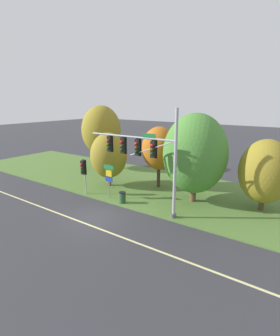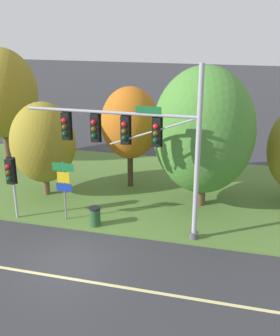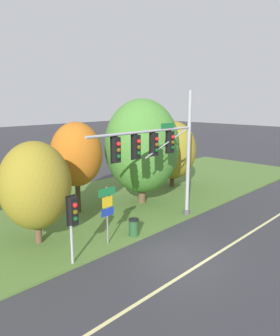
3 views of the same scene
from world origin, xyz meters
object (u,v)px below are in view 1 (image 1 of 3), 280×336
(traffic_signal_mast, at_px, (144,153))
(trash_bin, at_px, (122,197))
(route_sign_post, at_px, (109,176))
(tree_left_of_mast, at_px, (109,156))
(tree_nearest_road, at_px, (101,130))
(tree_behind_signpost, at_px, (159,148))
(tree_mid_verge, at_px, (195,154))
(pedestrian_signal_near_kerb, at_px, (83,169))
(tree_tall_centre, at_px, (265,172))

(traffic_signal_mast, distance_m, trash_bin, 4.50)
(route_sign_post, height_order, tree_left_of_mast, tree_left_of_mast)
(trash_bin, bearing_deg, tree_nearest_road, 140.86)
(route_sign_post, xyz_separation_m, tree_behind_signpost, (1.81, 5.04, 1.79))
(traffic_signal_mast, bearing_deg, tree_mid_verge, 58.04)
(pedestrian_signal_near_kerb, relative_size, tree_left_of_mast, 0.61)
(tree_mid_verge, relative_size, tree_tall_centre, 1.33)
(tree_left_of_mast, bearing_deg, tree_tall_centre, 8.94)
(pedestrian_signal_near_kerb, bearing_deg, trash_bin, 5.15)
(tree_tall_centre, height_order, trash_bin, tree_tall_centre)
(tree_tall_centre, xyz_separation_m, trash_bin, (-9.52, -4.98, -2.57))
(tree_behind_signpost, xyz_separation_m, tree_mid_verge, (4.29, -1.57, 0.25))
(tree_nearest_road, relative_size, tree_mid_verge, 1.05)
(tree_tall_centre, bearing_deg, pedestrian_signal_near_kerb, -158.48)
(tree_nearest_road, relative_size, trash_bin, 8.15)
(tree_nearest_road, bearing_deg, tree_tall_centre, -7.56)
(tree_tall_centre, bearing_deg, tree_behind_signpost, 178.19)
(pedestrian_signal_near_kerb, distance_m, trash_bin, 4.42)
(route_sign_post, bearing_deg, tree_nearest_road, 136.28)
(tree_mid_verge, bearing_deg, tree_nearest_road, 164.63)
(tree_left_of_mast, distance_m, tree_tall_centre, 13.64)
(tree_nearest_road, xyz_separation_m, tree_behind_signpost, (9.37, -2.18, -0.89))
(tree_nearest_road, distance_m, trash_bin, 12.53)
(traffic_signal_mast, distance_m, route_sign_post, 4.50)
(trash_bin, bearing_deg, traffic_signal_mast, -1.10)
(pedestrian_signal_near_kerb, distance_m, tree_left_of_mast, 3.30)
(route_sign_post, relative_size, tree_mid_verge, 0.41)
(tree_behind_signpost, bearing_deg, traffic_signal_mast, -69.84)
(trash_bin, bearing_deg, tree_mid_verge, 39.48)
(pedestrian_signal_near_kerb, bearing_deg, traffic_signal_mast, 2.97)
(tree_mid_verge, distance_m, trash_bin, 6.81)
(tree_tall_centre, bearing_deg, traffic_signal_mast, -145.72)
(pedestrian_signal_near_kerb, xyz_separation_m, tree_left_of_mast, (0.07, 3.22, 0.70))
(tree_nearest_road, height_order, tree_tall_centre, tree_nearest_road)
(route_sign_post, xyz_separation_m, tree_nearest_road, (-7.56, 7.23, 2.69))
(trash_bin, bearing_deg, pedestrian_signal_near_kerb, -174.85)
(tree_behind_signpost, height_order, tree_mid_verge, tree_mid_verge)
(tree_behind_signpost, bearing_deg, trash_bin, -92.26)
(tree_behind_signpost, xyz_separation_m, trash_bin, (-0.21, -5.27, -3.28))
(trash_bin, bearing_deg, route_sign_post, 171.92)
(tree_left_of_mast, relative_size, tree_tall_centre, 0.95)
(tree_nearest_road, xyz_separation_m, tree_mid_verge, (13.66, -3.75, -0.64))
(pedestrian_signal_near_kerb, distance_m, route_sign_post, 2.51)
(pedestrian_signal_near_kerb, bearing_deg, tree_left_of_mast, 88.81)
(pedestrian_signal_near_kerb, distance_m, tree_nearest_road, 9.65)
(traffic_signal_mast, distance_m, tree_nearest_road, 13.58)
(pedestrian_signal_near_kerb, distance_m, tree_tall_centre, 14.57)
(tree_tall_centre, bearing_deg, trash_bin, -152.40)
(trash_bin, bearing_deg, tree_behind_signpost, 87.74)
(tree_left_of_mast, bearing_deg, trash_bin, -35.87)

